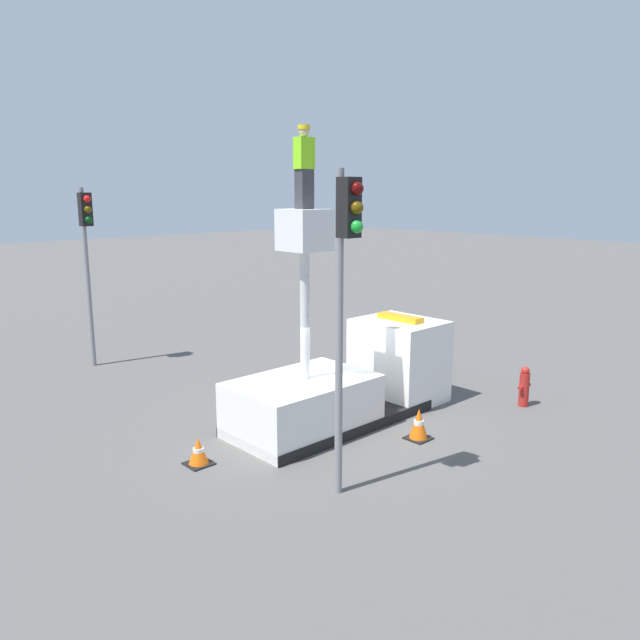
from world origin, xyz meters
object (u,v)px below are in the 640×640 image
Objects in this scene: bucket_truck at (348,381)px; traffic_cone_rear at (198,452)px; traffic_light_pole at (345,272)px; traffic_light_across at (87,242)px; fire_hydrant at (524,387)px; traffic_cone_curbside at (419,424)px; worker at (304,167)px.

traffic_cone_rear is (-4.20, 0.16, -0.65)m from bucket_truck.
bucket_truck is 5.18m from traffic_light_pole.
bucket_truck is at bearing 43.13° from traffic_light_pole.
traffic_light_pole is at bearing -91.66° from traffic_light_across.
fire_hydrant is 3.78m from traffic_cone_curbside.
traffic_light_across is at bearing 88.34° from traffic_light_pole.
worker is at bearing -3.33° from traffic_cone_rear.
worker reaches higher than bucket_truck.
traffic_cone_rear is at bearing 176.67° from worker.
traffic_light_pole reaches higher than traffic_cone_rear.
worker reaches higher than traffic_cone_rear.
traffic_cone_curbside is at bearing -53.39° from worker.
bucket_truck reaches higher than fire_hydrant.
bucket_truck is at bearing -2.21° from traffic_cone_rear.
fire_hydrant is at bearing -33.63° from bucket_truck.
bucket_truck is at bearing 146.37° from fire_hydrant.
fire_hydrant is at bearing -18.76° from traffic_cone_rear.
traffic_light_across is 7.76× the size of traffic_cone_curbside.
traffic_light_pole reaches higher than traffic_light_across.
bucket_truck is 2.17m from traffic_cone_curbside.
worker is at bearing -81.96° from traffic_light_across.
worker is at bearing 126.61° from traffic_cone_curbside.
bucket_truck is 3.43× the size of worker.
worker is at bearing 60.77° from traffic_light_pole.
traffic_cone_rear is at bearing 112.92° from traffic_light_pole.
fire_hydrant reaches higher than traffic_cone_rear.
traffic_cone_rear is (-2.79, 0.16, -5.71)m from worker.
traffic_light_pole is at bearing -167.53° from traffic_cone_curbside.
traffic_cone_rear is at bearing 152.62° from traffic_cone_curbside.
traffic_light_pole is at bearing -119.23° from worker.
traffic_light_across is 5.27× the size of fire_hydrant.
traffic_cone_rear is 4.89m from traffic_cone_curbside.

